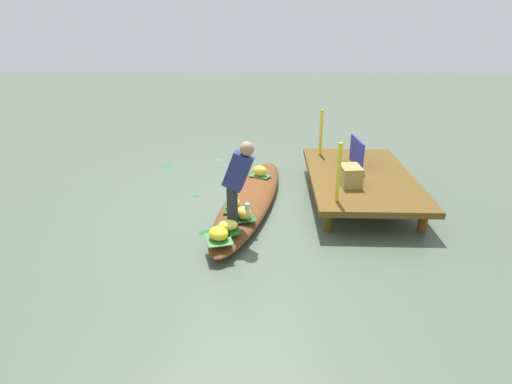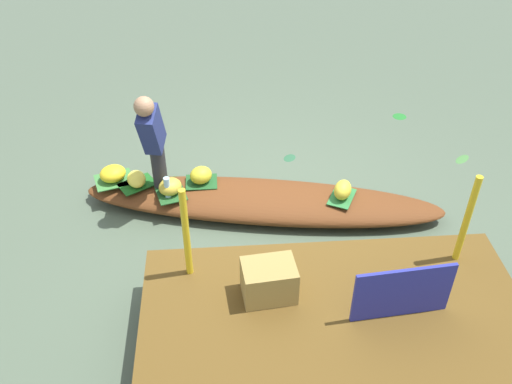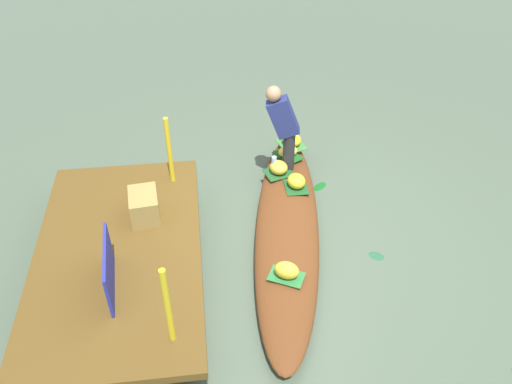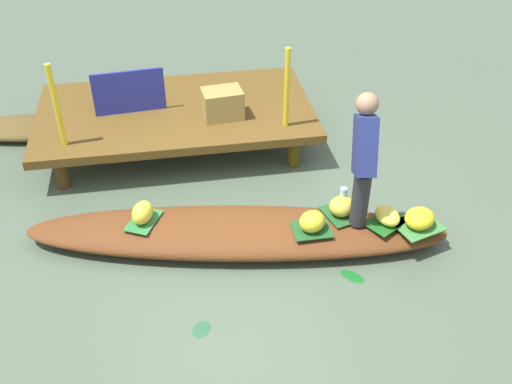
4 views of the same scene
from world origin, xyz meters
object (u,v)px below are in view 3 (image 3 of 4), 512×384
banana_bunch_1 (288,151)px  banana_bunch_3 (279,167)px  vendor_boat (287,231)px  banana_bunch_2 (287,270)px  banana_bunch_0 (292,140)px  vendor_person (283,124)px  water_bottle (274,165)px  market_banner (109,269)px  produce_crate (144,206)px  banana_bunch_4 (296,181)px

banana_bunch_1 → banana_bunch_3: 0.43m
vendor_boat → banana_bunch_2: 0.90m
banana_bunch_1 → banana_bunch_2: size_ratio=1.03×
banana_bunch_0 → vendor_boat: bearing=168.4°
vendor_person → water_bottle: (-0.10, 0.13, -0.57)m
vendor_person → market_banner: bearing=135.1°
vendor_person → produce_crate: size_ratio=2.79×
market_banner → produce_crate: size_ratio=1.85×
banana_bunch_3 → produce_crate: 1.97m
banana_bunch_1 → produce_crate: (-1.30, 1.91, 0.29)m
banana_bunch_1 → market_banner: market_banner is taller
vendor_boat → water_bottle: size_ratio=15.73×
banana_bunch_0 → banana_bunch_3: (-0.66, 0.29, 0.00)m
banana_bunch_4 → produce_crate: 2.00m
banana_bunch_0 → banana_bunch_3: 0.72m
vendor_boat → water_bottle: (1.03, 0.01, 0.26)m
banana_bunch_3 → water_bottle: (0.02, 0.06, 0.03)m
banana_bunch_1 → water_bottle: size_ratio=1.09×
market_banner → produce_crate: market_banner is taller
banana_bunch_2 → banana_bunch_1: bearing=-10.0°
banana_bunch_4 → vendor_person: (0.46, 0.12, 0.60)m
market_banner → banana_bunch_0: bearing=-46.5°
vendor_boat → market_banner: (-0.94, 1.96, 0.59)m
banana_bunch_0 → banana_bunch_2: size_ratio=1.09×
banana_bunch_2 → market_banner: bearing=92.8°
banana_bunch_4 → water_bottle: bearing=34.1°
vendor_person → water_bottle: bearing=129.7°
vendor_boat → banana_bunch_0: 1.71m
water_bottle → produce_crate: (-0.94, 1.66, 0.24)m
produce_crate → vendor_boat: bearing=-93.0°
vendor_person → produce_crate: bearing=120.5°
banana_bunch_0 → banana_bunch_2: bearing=168.8°
banana_bunch_3 → market_banner: market_banner is taller
banana_bunch_0 → produce_crate: bearing=128.1°
banana_bunch_0 → water_bottle: water_bottle is taller
banana_bunch_3 → banana_bunch_4: size_ratio=1.02×
banana_bunch_2 → banana_bunch_4: bearing=-14.2°
banana_bunch_0 → vendor_person: (-0.53, 0.23, 0.60)m
banana_bunch_4 → market_banner: 2.74m
banana_bunch_0 → banana_bunch_3: bearing=155.8°
banana_bunch_0 → banana_bunch_2: banana_bunch_2 is taller
water_bottle → banana_bunch_2: bearing=175.6°
banana_bunch_2 → vendor_person: 2.10m
market_banner → produce_crate: 1.07m
banana_bunch_3 → vendor_person: (0.13, -0.06, 0.60)m
water_bottle → produce_crate: produce_crate is taller
banana_bunch_4 → produce_crate: size_ratio=0.57×
water_bottle → banana_bunch_4: bearing=-145.9°
banana_bunch_4 → water_bottle: water_bottle is taller
banana_bunch_0 → banana_bunch_4: (-0.99, 0.11, 0.01)m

